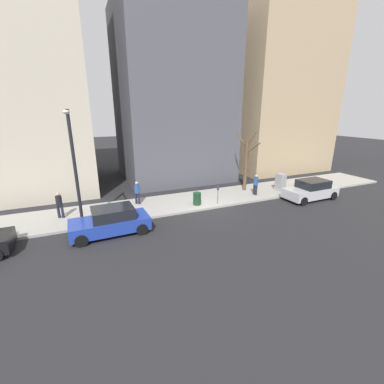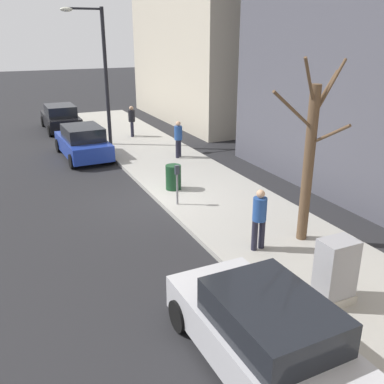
% 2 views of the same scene
% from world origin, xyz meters
% --- Properties ---
extents(ground_plane, '(120.00, 120.00, 0.00)m').
position_xyz_m(ground_plane, '(0.00, 0.00, 0.00)').
color(ground_plane, '#232326').
extents(sidewalk, '(4.00, 36.00, 0.15)m').
position_xyz_m(sidewalk, '(2.00, 0.00, 0.07)').
color(sidewalk, '#9E9B93').
rests_on(sidewalk, ground).
extents(parked_car_silver, '(2.00, 4.24, 1.52)m').
position_xyz_m(parked_car_silver, '(-1.05, -8.24, 0.74)').
color(parked_car_silver, '#B7B7BC').
rests_on(parked_car_silver, ground).
extents(parked_car_blue, '(2.05, 4.26, 1.52)m').
position_xyz_m(parked_car_blue, '(-1.12, 6.66, 0.74)').
color(parked_car_blue, '#1E389E').
rests_on(parked_car_blue, ground).
extents(parking_meter, '(0.14, 0.10, 1.35)m').
position_xyz_m(parking_meter, '(0.45, -0.90, 0.98)').
color(parking_meter, slate).
rests_on(parking_meter, sidewalk).
extents(utility_box, '(0.83, 0.61, 1.43)m').
position_xyz_m(utility_box, '(1.30, -7.33, 0.85)').
color(utility_box, '#A8A399').
rests_on(utility_box, sidewalk).
extents(streetlamp, '(1.97, 0.32, 6.50)m').
position_xyz_m(streetlamp, '(0.28, 8.13, 4.02)').
color(streetlamp, black).
rests_on(streetlamp, sidewalk).
extents(bare_tree, '(2.56, 1.39, 4.87)m').
position_xyz_m(bare_tree, '(2.60, -4.67, 2.46)').
color(bare_tree, brown).
rests_on(bare_tree, sidewalk).
extents(trash_bin, '(0.56, 0.56, 0.90)m').
position_xyz_m(trash_bin, '(0.90, 0.53, 0.60)').
color(trash_bin, '#14381E').
rests_on(trash_bin, sidewalk).
extents(pedestrian_near_meter, '(0.40, 0.36, 1.66)m').
position_xyz_m(pedestrian_near_meter, '(1.15, -4.68, 1.09)').
color(pedestrian_near_meter, '#1E1E2D').
rests_on(pedestrian_near_meter, sidewalk).
extents(pedestrian_midblock, '(0.36, 0.36, 1.66)m').
position_xyz_m(pedestrian_midblock, '(2.74, 4.39, 1.09)').
color(pedestrian_midblock, '#1E1E2D').
rests_on(pedestrian_midblock, sidewalk).
extents(pedestrian_far_corner, '(0.36, 0.38, 1.66)m').
position_xyz_m(pedestrian_far_corner, '(2.10, 9.34, 1.09)').
color(pedestrian_far_corner, '#1E1E2D').
rests_on(pedestrian_far_corner, sidewalk).
extents(office_tower_left, '(10.50, 10.50, 21.30)m').
position_xyz_m(office_tower_left, '(10.75, -13.26, 10.65)').
color(office_tower_left, tan).
rests_on(office_tower_left, ground).
extents(office_block_center, '(9.88, 9.88, 16.06)m').
position_xyz_m(office_block_center, '(10.44, -0.99, 8.03)').
color(office_block_center, '#4C4C56').
rests_on(office_block_center, ground).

